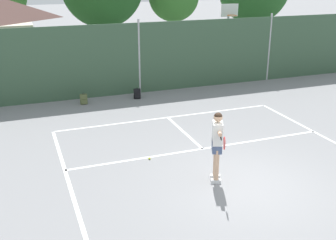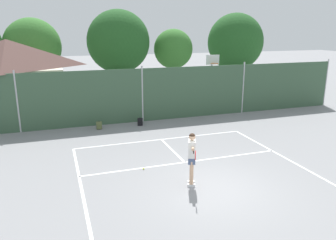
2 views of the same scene
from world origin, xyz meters
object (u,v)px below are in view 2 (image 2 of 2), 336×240
(basketball_hoop, at_px, (212,74))
(tennis_player, at_px, (192,155))
(tennis_ball, at_px, (143,169))
(backpack_black, at_px, (140,122))
(backpack_olive, at_px, (99,126))

(basketball_hoop, xyz_separation_m, tennis_player, (-5.57, -9.92, -1.20))
(tennis_ball, distance_m, backpack_black, 6.03)
(basketball_hoop, bearing_deg, tennis_player, -119.31)
(tennis_ball, height_order, backpack_black, backpack_black)
(tennis_player, relative_size, tennis_ball, 28.10)
(basketball_hoop, distance_m, backpack_black, 6.21)
(backpack_black, bearing_deg, basketball_hoop, 22.53)
(backpack_olive, bearing_deg, tennis_ball, -81.64)
(basketball_hoop, bearing_deg, backpack_olive, -163.72)
(tennis_ball, bearing_deg, backpack_black, 76.85)
(backpack_black, bearing_deg, tennis_player, -91.29)
(basketball_hoop, relative_size, tennis_player, 1.91)
(basketball_hoop, bearing_deg, tennis_ball, -129.85)
(basketball_hoop, relative_size, tennis_ball, 53.79)
(tennis_ball, xyz_separation_m, backpack_olive, (-0.86, 5.88, 0.16))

